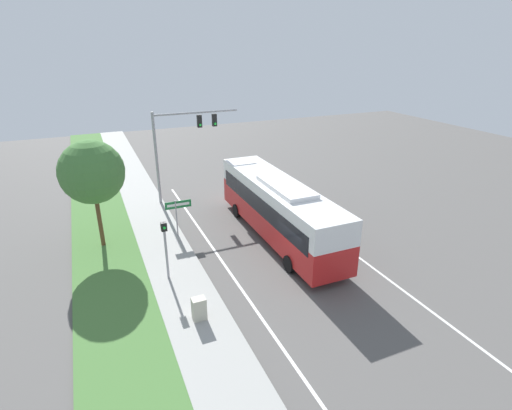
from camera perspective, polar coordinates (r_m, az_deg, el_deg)
The scene contains 11 objects.
ground_plane at distance 21.69m, azimuth 6.38°, elevation -9.03°, with size 80.00×80.00×0.00m, color #565451.
sidewalk at distance 19.74m, azimuth -9.88°, elevation -12.53°, with size 2.80×80.00×0.12m.
grass_verge at distance 19.47m, azimuth -19.31°, elevation -14.20°, with size 3.60×80.00×0.10m.
lane_divider_near at distance 20.37m, azimuth -2.64°, elevation -11.16°, with size 0.14×30.00×0.01m.
lane_divider_far at distance 23.49m, azimuth 14.11°, elevation -6.98°, with size 0.14×30.00×0.01m.
bus at distance 24.02m, azimuth 3.22°, elevation -0.15°, with size 2.75×12.49×3.74m.
signal_gantry at distance 29.56m, azimuth -10.72°, elevation 9.42°, with size 6.28×0.41×6.78m.
pedestrian_signal at distance 20.08m, azimuth -12.83°, elevation -5.13°, with size 0.28×0.34×3.20m.
street_sign at distance 24.59m, azimuth -11.14°, elevation -0.75°, with size 1.60×0.08×2.42m.
utility_cabinet at distance 17.80m, azimuth -8.13°, elevation -14.47°, with size 0.59×0.45×1.04m.
roadside_tree at distance 23.74m, azimuth -22.41°, elevation 4.34°, with size 3.54×3.54×6.27m.
Camera 1 is at (-9.51, -15.94, 11.23)m, focal length 28.00 mm.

